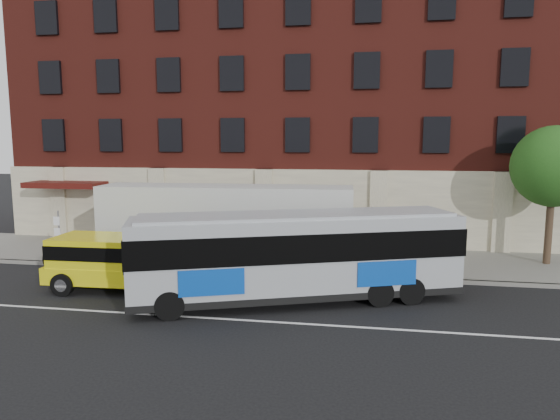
% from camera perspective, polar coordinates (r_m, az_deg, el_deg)
% --- Properties ---
extents(ground, '(120.00, 120.00, 0.00)m').
position_cam_1_polar(ground, '(16.67, -9.94, -12.36)').
color(ground, black).
rests_on(ground, ground).
extents(sidewalk, '(60.00, 6.00, 0.15)m').
position_cam_1_polar(sidewalk, '(24.95, -2.99, -5.18)').
color(sidewalk, gray).
rests_on(sidewalk, ground).
extents(kerb, '(60.00, 0.25, 0.15)m').
position_cam_1_polar(kerb, '(22.12, -4.70, -6.92)').
color(kerb, gray).
rests_on(kerb, ground).
extents(lane_line, '(60.00, 0.12, 0.01)m').
position_cam_1_polar(lane_line, '(17.11, -9.37, -11.78)').
color(lane_line, silver).
rests_on(lane_line, ground).
extents(building, '(30.00, 12.10, 15.00)m').
position_cam_1_polar(building, '(32.11, 0.06, 11.27)').
color(building, maroon).
rests_on(building, sidewalk).
extents(sign_pole, '(0.30, 0.20, 2.50)m').
position_cam_1_polar(sign_pole, '(25.40, -23.59, -2.44)').
color(sign_pole, gray).
rests_on(sign_pole, ground).
extents(street_tree, '(3.60, 3.60, 6.20)m').
position_cam_1_polar(street_tree, '(25.55, 28.43, 4.01)').
color(street_tree, '#3B2C1D').
rests_on(street_tree, sidewalk).
extents(city_bus, '(11.75, 6.39, 3.18)m').
position_cam_1_polar(city_bus, '(18.01, 1.95, -4.86)').
color(city_bus, '#A4A9AF').
rests_on(city_bus, ground).
extents(yellow_suv, '(5.45, 2.49, 2.07)m').
position_cam_1_polar(yellow_suv, '(20.60, -18.50, -5.26)').
color(yellow_suv, '#FFF415').
rests_on(yellow_suv, ground).
extents(shipping_container, '(11.21, 2.78, 3.71)m').
position_cam_1_polar(shipping_container, '(22.68, -6.09, -2.01)').
color(shipping_container, black).
rests_on(shipping_container, ground).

